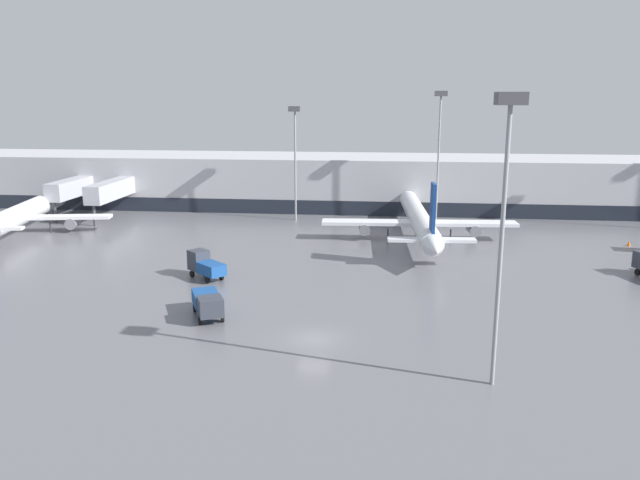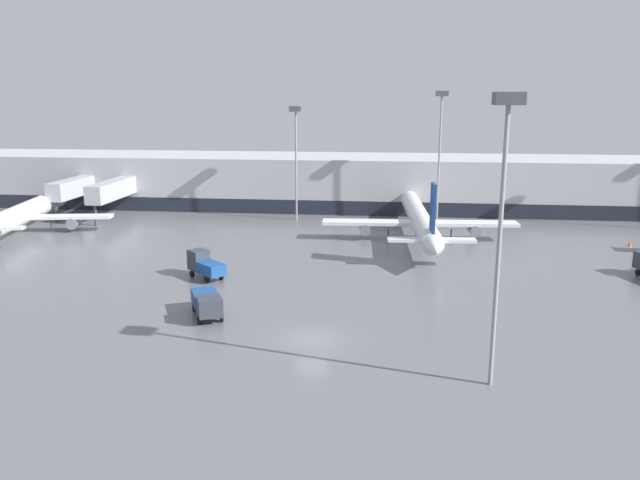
% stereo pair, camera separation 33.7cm
% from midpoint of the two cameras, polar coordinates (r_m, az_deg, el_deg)
% --- Properties ---
extents(ground_plane, '(320.00, 320.00, 0.00)m').
position_cam_midpoint_polar(ground_plane, '(51.27, -0.79, -9.03)').
color(ground_plane, slate).
extents(terminal_building, '(160.00, 29.38, 9.00)m').
position_cam_midpoint_polar(terminal_building, '(110.20, 2.99, 5.32)').
color(terminal_building, '#B2B2B7').
rests_on(terminal_building, ground_plane).
extents(parked_jet_0, '(26.58, 38.99, 9.71)m').
position_cam_midpoint_polar(parked_jet_0, '(85.93, 8.93, 1.88)').
color(parked_jet_0, silver).
rests_on(parked_jet_0, ground_plane).
extents(parked_jet_2, '(24.90, 34.79, 9.31)m').
position_cam_midpoint_polar(parked_jet_2, '(99.46, -25.65, 2.16)').
color(parked_jet_2, white).
rests_on(parked_jet_2, ground_plane).
extents(service_truck_0, '(4.97, 4.71, 2.89)m').
position_cam_midpoint_polar(service_truck_0, '(68.40, -10.62, -2.22)').
color(service_truck_0, '#19478C').
rests_on(service_truck_0, ground_plane).
extents(service_truck_2, '(4.22, 5.89, 2.30)m').
position_cam_midpoint_polar(service_truck_2, '(56.55, -10.39, -5.63)').
color(service_truck_2, '#19478C').
rests_on(service_truck_2, ground_plane).
extents(traffic_cone_1, '(0.49, 0.49, 0.71)m').
position_cam_midpoint_polar(traffic_cone_1, '(91.50, 26.31, -0.26)').
color(traffic_cone_1, orange).
rests_on(traffic_cone_1, ground_plane).
extents(apron_light_mast_0, '(1.80, 1.80, 19.51)m').
position_cam_midpoint_polar(apron_light_mast_0, '(41.25, 16.48, 6.95)').
color(apron_light_mast_0, gray).
rests_on(apron_light_mast_0, ground_plane).
extents(apron_light_mast_5, '(1.80, 1.80, 17.73)m').
position_cam_midpoint_polar(apron_light_mast_5, '(97.80, -2.40, 9.97)').
color(apron_light_mast_5, gray).
rests_on(apron_light_mast_5, ground_plane).
extents(apron_light_mast_6, '(1.80, 1.80, 20.01)m').
position_cam_midpoint_polar(apron_light_mast_6, '(97.54, 10.81, 10.67)').
color(apron_light_mast_6, gray).
rests_on(apron_light_mast_6, ground_plane).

